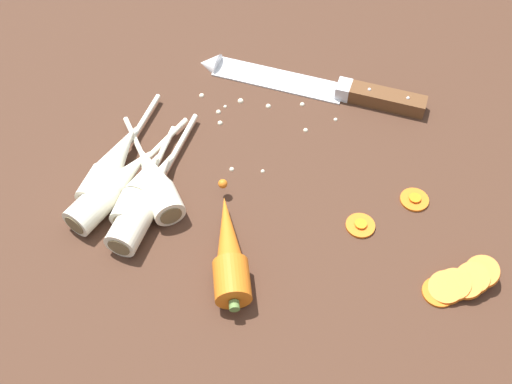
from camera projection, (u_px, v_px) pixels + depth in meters
ground_plane at (257, 196)px, 82.28cm from camera, size 120.00×90.00×4.00cm
chefs_knife at (305, 83)px, 91.80cm from camera, size 34.25×13.02×4.18cm
whole_carrot at (229, 250)px, 72.27cm from camera, size 6.12×18.25×4.20cm
parsnip_front at (114, 186)px, 78.25cm from camera, size 13.49×20.24×4.00cm
parsnip_mid_left at (114, 163)px, 80.63cm from camera, size 8.13×20.83×4.00cm
parsnip_mid_right at (147, 198)px, 77.10cm from camera, size 9.05×23.50×4.00cm
parsnip_back at (155, 180)px, 78.87cm from camera, size 10.69×18.12×4.00cm
parsnip_outer at (142, 188)px, 78.04cm from camera, size 6.33×17.46×4.00cm
carrot_slice_stack at (460, 283)px, 70.92cm from camera, size 8.97×6.02×3.37cm
carrot_slice_stray_near at (361, 225)px, 76.59cm from camera, size 3.68×3.68×0.70cm
carrot_slice_stray_mid at (415, 199)px, 79.04cm from camera, size 3.68×3.68×0.70cm
mince_crumbs at (250, 114)px, 88.26cm from camera, size 20.29×14.80×0.88cm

